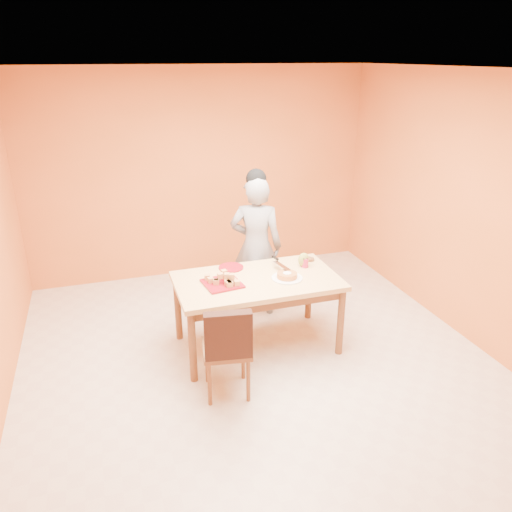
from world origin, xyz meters
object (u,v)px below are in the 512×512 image
object	(u,v)px
person	(256,247)
magenta_glass	(305,263)
dining_table	(257,287)
egg_ornament	(304,260)
pastry_platter	(222,284)
dining_chair	(227,347)
red_dinner_plate	(231,267)
sponge_cake	(287,275)
checker_tin	(310,259)

from	to	relation	value
person	magenta_glass	xyz separation A→B (m)	(0.33, -0.62, 0.00)
dining_table	egg_ornament	bearing A→B (deg)	14.95
person	pastry_platter	world-z (taller)	person
dining_chair	egg_ornament	world-z (taller)	egg_ornament
dining_table	person	xyz separation A→B (m)	(0.23, 0.74, 0.14)
dining_chair	red_dinner_plate	xyz separation A→B (m)	(0.31, 0.99, 0.30)
pastry_platter	magenta_glass	distance (m)	0.93
dining_table	red_dinner_plate	bearing A→B (deg)	117.58
magenta_glass	dining_table	bearing A→B (deg)	-167.68
dining_table	egg_ornament	size ratio (longest dim) A/B	10.78
dining_table	dining_chair	world-z (taller)	dining_chair
magenta_glass	red_dinner_plate	bearing A→B (deg)	164.00
person	dining_chair	bearing A→B (deg)	86.51
dining_chair	pastry_platter	bearing A→B (deg)	87.60
person	red_dinner_plate	xyz separation A→B (m)	(-0.40, -0.41, -0.04)
dining_table	pastry_platter	distance (m)	0.37
egg_ornament	dining_chair	bearing A→B (deg)	-140.03
dining_table	dining_chair	bearing A→B (deg)	-126.55
person	magenta_glass	size ratio (longest dim) A/B	16.88
red_dinner_plate	sponge_cake	distance (m)	0.62
dining_chair	magenta_glass	size ratio (longest dim) A/B	9.45
dining_chair	pastry_platter	world-z (taller)	dining_chair
red_dinner_plate	checker_tin	size ratio (longest dim) A/B	2.76
magenta_glass	person	bearing A→B (deg)	118.32
dining_table	egg_ornament	distance (m)	0.60
dining_table	red_dinner_plate	world-z (taller)	red_dinner_plate
person	red_dinner_plate	world-z (taller)	person
dining_chair	egg_ornament	size ratio (longest dim) A/B	6.06
dining_table	pastry_platter	size ratio (longest dim) A/B	4.70
red_dinner_plate	checker_tin	xyz separation A→B (m)	(0.85, -0.06, 0.01)
sponge_cake	checker_tin	world-z (taller)	sponge_cake
dining_chair	magenta_glass	world-z (taller)	dining_chair
person	pastry_platter	size ratio (longest dim) A/B	4.71
person	checker_tin	world-z (taller)	person
pastry_platter	red_dinner_plate	world-z (taller)	pastry_platter
red_dinner_plate	magenta_glass	bearing A→B (deg)	-16.00
magenta_glass	checker_tin	size ratio (longest dim) A/B	1.02
dining_table	pastry_platter	bearing A→B (deg)	-176.63
red_dinner_plate	sponge_cake	xyz separation A→B (m)	(0.46, -0.42, 0.03)
sponge_cake	egg_ornament	size ratio (longest dim) A/B	1.35
egg_ornament	checker_tin	size ratio (longest dim) A/B	1.60
sponge_cake	magenta_glass	xyz separation A→B (m)	(0.28, 0.21, 0.01)
egg_ornament	dining_table	bearing A→B (deg)	-162.76
sponge_cake	egg_ornament	distance (m)	0.36
red_dinner_plate	dining_chair	bearing A→B (deg)	-107.48
dining_chair	red_dinner_plate	bearing A→B (deg)	81.52
dining_table	egg_ornament	world-z (taller)	egg_ornament
person	magenta_glass	distance (m)	0.70
red_dinner_plate	egg_ornament	world-z (taller)	egg_ornament
dining_table	checker_tin	bearing A→B (deg)	21.77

